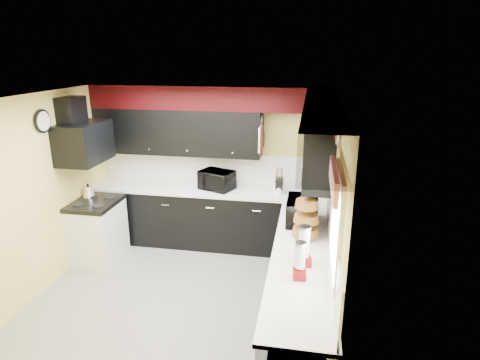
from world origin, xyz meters
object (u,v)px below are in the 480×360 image
(toaster_oven, at_px, (217,180))
(microwave, at_px, (302,211))
(utensil_crock, at_px, (279,188))
(knife_block, at_px, (279,186))
(kettle, at_px, (88,191))

(toaster_oven, xyz_separation_m, microwave, (1.34, -1.06, 0.01))
(microwave, height_order, utensil_crock, microwave)
(microwave, bearing_deg, knife_block, 20.51)
(microwave, height_order, knife_block, microwave)
(toaster_oven, distance_m, kettle, 1.91)
(toaster_oven, xyz_separation_m, kettle, (-1.81, -0.61, -0.09))
(knife_block, relative_size, kettle, 1.45)
(utensil_crock, relative_size, knife_block, 0.74)
(utensil_crock, distance_m, kettle, 2.83)
(toaster_oven, height_order, microwave, microwave)
(toaster_oven, distance_m, utensil_crock, 0.97)
(microwave, relative_size, kettle, 3.24)
(knife_block, bearing_deg, microwave, -71.78)
(utensil_crock, bearing_deg, microwave, -69.53)
(knife_block, bearing_deg, kettle, -171.07)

